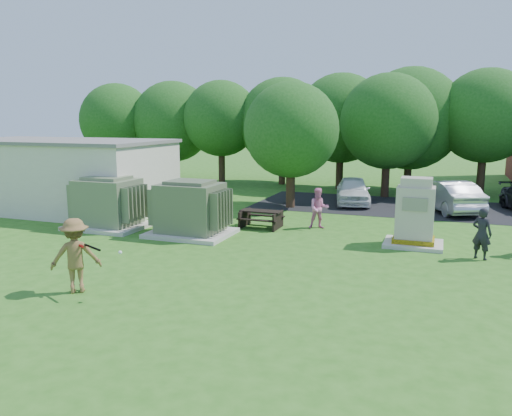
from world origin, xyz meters
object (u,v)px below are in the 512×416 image
at_px(person_at_picnic, 319,208).
at_px(transformer_right, 191,210).
at_px(transformer_left, 108,204).
at_px(car_white, 353,190).
at_px(generator_cabinet, 415,216).
at_px(car_silver_a, 448,196).
at_px(picnic_table, 261,217).
at_px(batter, 75,256).
at_px(person_by_generator, 482,234).

bearing_deg(person_at_picnic, transformer_right, -166.16).
bearing_deg(transformer_left, car_white, 47.89).
relative_size(transformer_right, person_at_picnic, 1.85).
bearing_deg(generator_cabinet, transformer_right, -170.86).
relative_size(person_at_picnic, car_silver_a, 0.36).
relative_size(picnic_table, batter, 0.86).
distance_m(transformer_right, generator_cabinet, 8.04).
height_order(transformer_right, car_white, transformer_right).
distance_m(picnic_table, batter, 8.88).
relative_size(batter, person_at_picnic, 1.17).
xyz_separation_m(transformer_left, car_silver_a, (12.78, 8.48, -0.23)).
distance_m(transformer_right, batter, 6.55).
height_order(transformer_left, person_by_generator, transformer_left).
xyz_separation_m(transformer_right, person_at_picnic, (4.22, 2.82, -0.16)).
distance_m(transformer_left, picnic_table, 6.14).
bearing_deg(picnic_table, person_at_picnic, 17.45).
relative_size(transformer_right, car_white, 0.74).
height_order(generator_cabinet, batter, generator_cabinet).
height_order(batter, person_at_picnic, batter).
relative_size(picnic_table, person_at_picnic, 1.01).
xyz_separation_m(picnic_table, batter, (-1.82, -8.68, 0.51)).
height_order(batter, person_by_generator, batter).
bearing_deg(generator_cabinet, transformer_left, -173.73).
xyz_separation_m(batter, car_silver_a, (8.86, 15.02, -0.21)).
bearing_deg(car_silver_a, picnic_table, 17.40).
bearing_deg(car_silver_a, batter, 34.86).
height_order(picnic_table, person_at_picnic, person_at_picnic).
bearing_deg(transformer_right, person_by_generator, 1.57).
distance_m(generator_cabinet, car_white, 8.54).
bearing_deg(person_at_picnic, picnic_table, 177.55).
height_order(transformer_left, transformer_right, same).
bearing_deg(batter, car_white, -140.46).
height_order(generator_cabinet, picnic_table, generator_cabinet).
xyz_separation_m(generator_cabinet, batter, (-7.73, -7.83, -0.09)).
height_order(transformer_left, picnic_table, transformer_left).
bearing_deg(car_white, person_at_picnic, -104.32).
relative_size(transformer_right, person_by_generator, 1.84).
bearing_deg(car_white, car_silver_a, -19.32).
xyz_separation_m(generator_cabinet, person_by_generator, (2.06, -1.00, -0.22)).
bearing_deg(transformer_right, generator_cabinet, 9.14).
height_order(transformer_left, batter, transformer_left).
bearing_deg(transformer_left, transformer_right, 0.00).
bearing_deg(transformer_right, person_at_picnic, 33.74).
xyz_separation_m(transformer_right, car_white, (4.51, 9.09, -0.28)).
height_order(picnic_table, car_white, car_white).
relative_size(generator_cabinet, car_white, 0.58).
bearing_deg(car_silver_a, transformer_right, 18.44).
bearing_deg(person_at_picnic, car_white, 67.46).
relative_size(transformer_left, car_white, 0.74).
xyz_separation_m(transformer_left, person_at_picnic, (7.92, 2.82, -0.16)).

